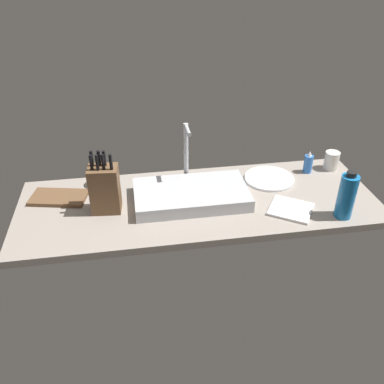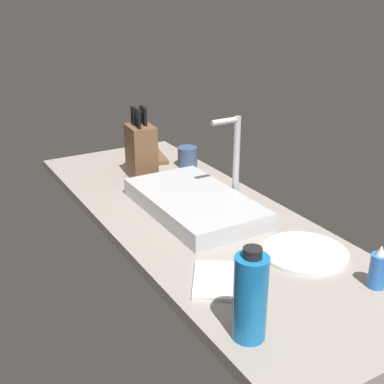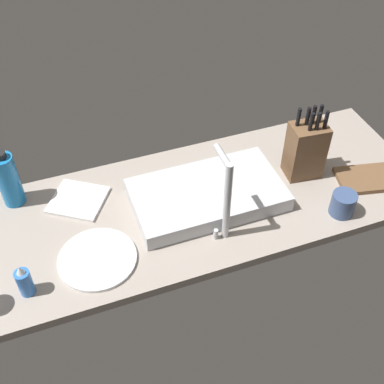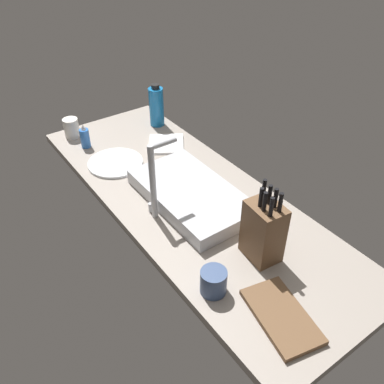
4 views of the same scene
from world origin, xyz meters
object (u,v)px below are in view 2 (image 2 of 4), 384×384
knife_block (141,151)px  soap_bottle (378,269)px  ceramic_cup (188,157)px  water_bottle (250,297)px  dinner_plate (305,253)px  dish_towel (226,280)px  sink_basin (194,203)px  faucet (234,155)px  cutting_board (147,155)px

knife_block → soap_bottle: 106.63cm
ceramic_cup → water_bottle: bearing=-22.8°
ceramic_cup → dinner_plate: bearing=-5.7°
dish_towel → dinner_plate: bearing=91.8°
sink_basin → dish_towel: sink_basin is taller
faucet → dinner_plate: faucet is taller
cutting_board → dinner_plate: cutting_board is taller
soap_bottle → water_bottle: bearing=-90.4°
faucet → soap_bottle: faucet is taller
dish_towel → ceramic_cup: size_ratio=2.15×
sink_basin → dinner_plate: sink_basin is taller
sink_basin → knife_block: (-39.33, -1.83, 8.41)cm
knife_block → dinner_plate: 84.26cm
cutting_board → dish_towel: (106.17, -26.83, -0.30)cm
soap_bottle → dinner_plate: bearing=-168.3°
ceramic_cup → knife_block: bearing=-82.7°
dish_towel → cutting_board: bearing=165.8°
soap_bottle → ceramic_cup: bearing=177.9°
knife_block → soap_bottle: bearing=15.7°
faucet → ceramic_cup: bearing=173.2°
sink_basin → water_bottle: bearing=-20.0°
dinner_plate → ceramic_cup: size_ratio=2.96×
knife_block → dish_towel: (83.15, -13.96, -10.89)cm
cutting_board → dish_towel: cutting_board is taller
dinner_plate → water_bottle: bearing=-58.8°
faucet → water_bottle: bearing=-31.7°
sink_basin → cutting_board: sink_basin is taller
soap_bottle → dinner_plate: soap_bottle is taller
sink_basin → dish_towel: size_ratio=2.89×
soap_bottle → dinner_plate: (-22.43, -4.64, -4.66)cm
water_bottle → ceramic_cup: bearing=157.2°
sink_basin → dish_towel: (43.82, -15.79, -2.48)cm
sink_basin → faucet: bearing=88.7°
sink_basin → faucet: size_ratio=1.68×
faucet → dinner_plate: 46.11cm
cutting_board → dinner_plate: bearing=1.0°
soap_bottle → dish_towel: bearing=-122.9°
sink_basin → soap_bottle: bearing=15.0°
cutting_board → soap_bottle: (127.71, 6.41, 4.36)cm
faucet → water_bottle: (64.67, -39.97, -7.40)cm
sink_basin → cutting_board: bearing=170.0°
faucet → cutting_board: bearing=-175.2°
faucet → ceramic_cup: (-42.68, 5.08, -13.71)cm
knife_block → cutting_board: bearing=156.0°
cutting_board → ceramic_cup: (20.05, 10.34, 3.41)cm
faucet → soap_bottle: (64.98, 1.16, -12.75)cm
water_bottle → knife_block: bearing=168.2°
sink_basin → cutting_board: 63.36cm
dish_towel → sink_basin: bearing=160.2°
water_bottle → ceramic_cup: size_ratio=2.64×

